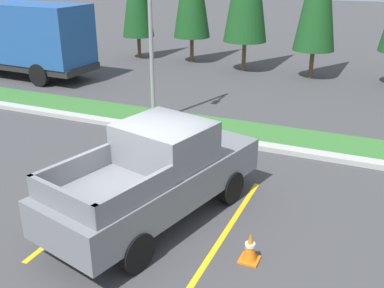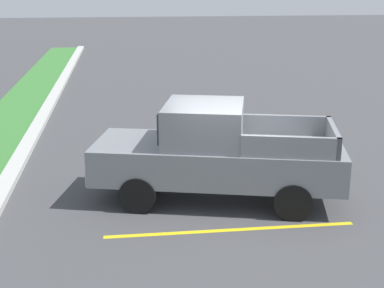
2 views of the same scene
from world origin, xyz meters
The scene contains 9 objects.
ground_plane centered at (0.00, 0.00, 0.00)m, with size 120.00×120.00×0.00m, color #424244.
parking_line_near centered at (-1.30, 0.32, 0.00)m, with size 0.12×4.80×0.01m, color yellow.
parking_line_far centered at (1.80, 0.32, 0.00)m, with size 0.12×4.80×0.01m, color yellow.
curb_strip centered at (0.00, 5.00, 0.07)m, with size 56.00×0.40×0.15m, color #B2B2AD.
grass_median centered at (0.00, 6.10, 0.03)m, with size 56.00×1.80×0.06m, color #387533.
pickup_truck_main centered at (0.26, 0.37, 1.04)m, with size 3.11×5.52×2.10m.
cargo_truck_distant centered at (-11.22, 9.19, 1.85)m, with size 6.90×2.74×3.40m.
street_light centered at (-2.82, 5.74, 3.85)m, with size 0.24×1.49×6.60m.
traffic_cone centered at (2.51, -0.33, 0.29)m, with size 0.36×0.36×0.60m.
Camera 1 is at (4.29, -7.11, 5.22)m, focal length 41.95 mm.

